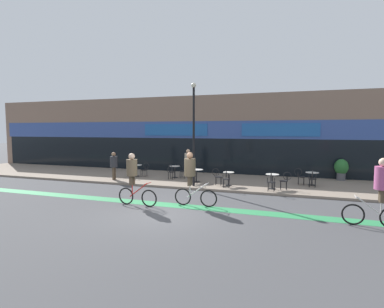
% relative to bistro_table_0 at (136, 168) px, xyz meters
% --- Properties ---
extents(ground_plane, '(120.00, 120.00, 0.00)m').
position_rel_bistro_table_0_xyz_m(ground_plane, '(5.10, -6.96, -0.65)').
color(ground_plane, '#424244').
extents(sidewalk_slab, '(40.00, 5.50, 0.12)m').
position_rel_bistro_table_0_xyz_m(sidewalk_slab, '(5.10, 0.29, -0.59)').
color(sidewalk_slab, gray).
rests_on(sidewalk_slab, ground).
extents(storefront_facade, '(40.00, 4.06, 5.51)m').
position_rel_bistro_table_0_xyz_m(storefront_facade, '(5.10, 5.00, 2.09)').
color(storefront_facade, '#7F6656').
rests_on(storefront_facade, ground).
extents(bike_lane_stripe, '(36.00, 0.70, 0.01)m').
position_rel_bistro_table_0_xyz_m(bike_lane_stripe, '(5.10, -5.71, -0.65)').
color(bike_lane_stripe, '#2D844C').
rests_on(bike_lane_stripe, ground).
extents(bistro_table_0, '(0.75, 0.75, 0.74)m').
position_rel_bistro_table_0_xyz_m(bistro_table_0, '(0.00, 0.00, 0.00)').
color(bistro_table_0, black).
rests_on(bistro_table_0, sidewalk_slab).
extents(bistro_table_1, '(0.64, 0.64, 0.74)m').
position_rel_bistro_table_0_xyz_m(bistro_table_1, '(2.59, 0.27, -0.01)').
color(bistro_table_1, black).
rests_on(bistro_table_1, sidewalk_slab).
extents(bistro_table_2, '(0.79, 0.79, 0.73)m').
position_rel_bistro_table_0_xyz_m(bistro_table_2, '(4.34, -0.76, -0.00)').
color(bistro_table_2, black).
rests_on(bistro_table_2, sidewalk_slab).
extents(bistro_table_3, '(0.60, 0.60, 0.74)m').
position_rel_bistro_table_0_xyz_m(bistro_table_3, '(6.34, -1.24, -0.02)').
color(bistro_table_3, black).
rests_on(bistro_table_3, sidewalk_slab).
extents(bistro_table_4, '(0.66, 0.66, 0.76)m').
position_rel_bistro_table_0_xyz_m(bistro_table_4, '(8.63, -1.43, 0.01)').
color(bistro_table_4, black).
rests_on(bistro_table_4, sidewalk_slab).
extents(bistro_table_5, '(0.68, 0.68, 0.71)m').
position_rel_bistro_table_0_xyz_m(bistro_table_5, '(10.58, 0.32, -0.03)').
color(bistro_table_5, black).
rests_on(bistro_table_5, sidewalk_slab).
extents(cafe_chair_0_near, '(0.45, 0.60, 0.90)m').
position_rel_bistro_table_0_xyz_m(cafe_chair_0_near, '(0.01, -0.63, -0.01)').
color(cafe_chair_0_near, black).
rests_on(cafe_chair_0_near, sidewalk_slab).
extents(cafe_chair_0_side, '(0.59, 0.43, 0.90)m').
position_rel_bistro_table_0_xyz_m(cafe_chair_0_side, '(0.63, 0.01, -0.01)').
color(cafe_chair_0_side, black).
rests_on(cafe_chair_0_side, sidewalk_slab).
extents(cafe_chair_1_near, '(0.43, 0.59, 0.90)m').
position_rel_bistro_table_0_xyz_m(cafe_chair_1_near, '(2.58, -0.35, -0.01)').
color(cafe_chair_1_near, black).
rests_on(cafe_chair_1_near, sidewalk_slab).
extents(cafe_chair_1_side, '(0.58, 0.42, 0.90)m').
position_rel_bistro_table_0_xyz_m(cafe_chair_1_side, '(3.21, 0.27, -0.01)').
color(cafe_chair_1_side, black).
rests_on(cafe_chair_1_side, sidewalk_slab).
extents(cafe_chair_2_near, '(0.42, 0.58, 0.90)m').
position_rel_bistro_table_0_xyz_m(cafe_chair_2_near, '(4.34, -1.39, -0.01)').
color(cafe_chair_2_near, black).
rests_on(cafe_chair_2_near, sidewalk_slab).
extents(cafe_chair_3_near, '(0.45, 0.60, 0.90)m').
position_rel_bistro_table_0_xyz_m(cafe_chair_3_near, '(6.35, -1.87, -0.01)').
color(cafe_chair_3_near, black).
rests_on(cafe_chair_3_near, sidewalk_slab).
extents(cafe_chair_3_side, '(0.58, 0.41, 0.90)m').
position_rel_bistro_table_0_xyz_m(cafe_chair_3_side, '(5.71, -1.24, -0.01)').
color(cafe_chair_3_side, black).
rests_on(cafe_chair_3_side, sidewalk_slab).
extents(cafe_chair_4_near, '(0.42, 0.59, 0.90)m').
position_rel_bistro_table_0_xyz_m(cafe_chair_4_near, '(8.62, -2.06, -0.01)').
color(cafe_chair_4_near, black).
rests_on(cafe_chair_4_near, sidewalk_slab).
extents(cafe_chair_4_side, '(0.60, 0.45, 0.90)m').
position_rel_bistro_table_0_xyz_m(cafe_chair_4_side, '(9.25, -1.42, -0.01)').
color(cafe_chair_4_side, black).
rests_on(cafe_chair_4_side, sidewalk_slab).
extents(cafe_chair_5_near, '(0.45, 0.60, 0.90)m').
position_rel_bistro_table_0_xyz_m(cafe_chair_5_near, '(10.57, -0.30, -0.01)').
color(cafe_chair_5_near, black).
rests_on(cafe_chair_5_near, sidewalk_slab).
extents(cafe_chair_5_side, '(0.58, 0.42, 0.90)m').
position_rel_bistro_table_0_xyz_m(cafe_chair_5_side, '(9.96, 0.32, -0.01)').
color(cafe_chair_5_side, black).
rests_on(cafe_chair_5_side, sidewalk_slab).
extents(planter_pot, '(0.78, 0.78, 1.27)m').
position_rel_bistro_table_0_xyz_m(planter_pot, '(12.30, 2.62, 0.17)').
color(planter_pot, '#4C4C51').
rests_on(planter_pot, sidewalk_slab).
extents(lamp_post, '(0.26, 0.26, 5.45)m').
position_rel_bistro_table_0_xyz_m(lamp_post, '(4.59, -1.97, 2.60)').
color(lamp_post, black).
rests_on(lamp_post, sidewalk_slab).
extents(cyclist_0, '(1.78, 0.53, 2.24)m').
position_rel_bistro_table_0_xyz_m(cyclist_0, '(12.26, -6.17, 0.67)').
color(cyclist_0, black).
rests_on(cyclist_0, ground).
extents(cyclist_1, '(1.80, 0.51, 2.21)m').
position_rel_bistro_table_0_xyz_m(cyclist_1, '(5.70, -5.53, 0.64)').
color(cyclist_1, black).
rests_on(cyclist_1, ground).
extents(cyclist_2, '(1.82, 0.52, 2.16)m').
position_rel_bistro_table_0_xyz_m(cyclist_2, '(3.43, -6.23, 0.59)').
color(cyclist_2, black).
rests_on(cyclist_2, ground).
extents(pedestrian_near_end, '(0.56, 0.56, 1.76)m').
position_rel_bistro_table_0_xyz_m(pedestrian_near_end, '(3.17, 1.09, 0.52)').
color(pedestrian_near_end, '#4C3D2D').
rests_on(pedestrian_near_end, sidewalk_slab).
extents(pedestrian_far_end, '(0.50, 0.50, 1.66)m').
position_rel_bistro_table_0_xyz_m(pedestrian_far_end, '(-0.59, -1.62, 0.46)').
color(pedestrian_far_end, '#4C3D2D').
rests_on(pedestrian_far_end, sidewalk_slab).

